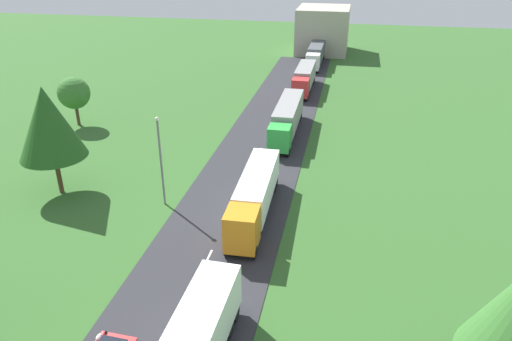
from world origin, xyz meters
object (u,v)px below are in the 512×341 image
tree_pine (48,123)px  distant_building (323,30)px  lamppost_second (161,157)px  tree_maple (74,93)px  truck_fourth (304,77)px  truck_fifth (316,54)px  truck_second (254,195)px  truck_third (287,117)px

tree_pine → distant_building: (19.38, 67.71, -2.46)m
lamppost_second → tree_maple: size_ratio=1.33×
tree_maple → truck_fourth: bearing=38.6°
truck_fourth → truck_fifth: 17.22m
truck_second → truck_third: size_ratio=0.94×
truck_third → truck_fifth: 36.50m
truck_fifth → tree_pine: bearing=-109.0°
tree_maple → distant_building: distant_building is taller
truck_third → truck_fourth: truck_third is taller
truck_fourth → lamppost_second: size_ratio=1.47×
tree_maple → tree_pine: size_ratio=0.61×
distant_building → tree_maple: bearing=-118.3°
truck_third → truck_second: bearing=-90.0°
truck_second → tree_maple: 32.15m
truck_second → truck_third: 19.67m
truck_fourth → tree_maple: 34.38m
truck_second → tree_maple: size_ratio=2.14×
truck_second → tree_pine: 19.51m
truck_fifth → tree_maple: 47.22m
truck_second → truck_fifth: (0.26, 56.18, 0.04)m
truck_fifth → distant_building: (0.26, 12.15, 2.40)m
truck_second → distant_building: 68.37m
tree_maple → tree_pine: tree_pine is taller
truck_second → tree_pine: size_ratio=1.30×
tree_maple → distant_building: size_ratio=0.50×
truck_third → tree_pine: (-18.85, -19.06, 4.80)m
lamppost_second → tree_pine: 10.72m
truck_third → tree_pine: bearing=-134.7°
truck_fourth → tree_pine: tree_pine is taller
truck_second → truck_fifth: truck_fifth is taller
truck_fifth → tree_pine: 58.97m
tree_maple → distant_building: 57.67m
truck_third → tree_pine: 27.24m
tree_pine → distant_building: bearing=74.0°
truck_second → lamppost_second: size_ratio=1.61×
distant_building → truck_third: bearing=-90.6°
lamppost_second → truck_fifth: bearing=81.2°
truck_fourth → truck_second: bearing=-90.0°
truck_fourth → distant_building: 29.47m
distant_building → tree_pine: bearing=-106.0°
truck_third → distant_building: size_ratio=1.13×
truck_fourth → tree_pine: (-18.85, -38.35, 4.91)m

